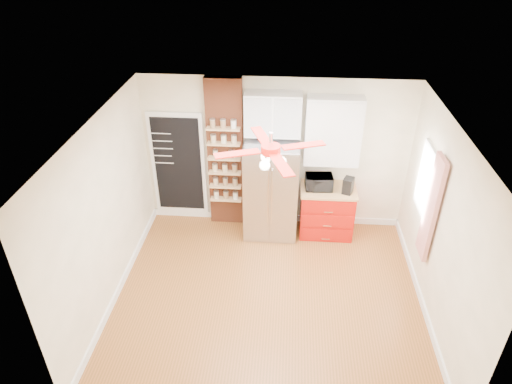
# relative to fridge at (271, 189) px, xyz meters

# --- Properties ---
(floor) EXTENTS (4.50, 4.50, 0.00)m
(floor) POSITION_rel_fridge_xyz_m (0.05, -1.63, -0.88)
(floor) COLOR #995527
(floor) RESTS_ON ground
(ceiling) EXTENTS (4.50, 4.50, 0.00)m
(ceiling) POSITION_rel_fridge_xyz_m (0.05, -1.63, 1.83)
(ceiling) COLOR white
(ceiling) RESTS_ON wall_back
(wall_back) EXTENTS (4.50, 0.02, 2.70)m
(wall_back) POSITION_rel_fridge_xyz_m (0.05, 0.37, 0.48)
(wall_back) COLOR #FFF0CD
(wall_back) RESTS_ON floor
(wall_front) EXTENTS (4.50, 0.02, 2.70)m
(wall_front) POSITION_rel_fridge_xyz_m (0.05, -3.63, 0.48)
(wall_front) COLOR #FFF0CD
(wall_front) RESTS_ON floor
(wall_left) EXTENTS (0.02, 4.00, 2.70)m
(wall_left) POSITION_rel_fridge_xyz_m (-2.20, -1.63, 0.48)
(wall_left) COLOR #FFF0CD
(wall_left) RESTS_ON floor
(wall_right) EXTENTS (0.02, 4.00, 2.70)m
(wall_right) POSITION_rel_fridge_xyz_m (2.30, -1.63, 0.48)
(wall_right) COLOR #FFF0CD
(wall_right) RESTS_ON floor
(chalkboard) EXTENTS (0.95, 0.05, 1.95)m
(chalkboard) POSITION_rel_fridge_xyz_m (-1.65, 0.33, 0.23)
(chalkboard) COLOR white
(chalkboard) RESTS_ON wall_back
(brick_pillar) EXTENTS (0.60, 0.16, 2.70)m
(brick_pillar) POSITION_rel_fridge_xyz_m (-0.80, 0.29, 0.48)
(brick_pillar) COLOR brown
(brick_pillar) RESTS_ON floor
(fridge) EXTENTS (0.90, 0.70, 1.75)m
(fridge) POSITION_rel_fridge_xyz_m (0.00, 0.00, 0.00)
(fridge) COLOR #A5A5A9
(fridge) RESTS_ON floor
(upper_glass_cabinet) EXTENTS (0.90, 0.35, 0.70)m
(upper_glass_cabinet) POSITION_rel_fridge_xyz_m (0.00, 0.20, 1.27)
(upper_glass_cabinet) COLOR white
(upper_glass_cabinet) RESTS_ON wall_back
(red_cabinet) EXTENTS (0.94, 0.64, 0.90)m
(red_cabinet) POSITION_rel_fridge_xyz_m (0.97, 0.05, -0.42)
(red_cabinet) COLOR #B01109
(red_cabinet) RESTS_ON floor
(upper_shelf_unit) EXTENTS (0.90, 0.30, 1.15)m
(upper_shelf_unit) POSITION_rel_fridge_xyz_m (0.97, 0.22, 1.00)
(upper_shelf_unit) COLOR white
(upper_shelf_unit) RESTS_ON wall_back
(window) EXTENTS (0.04, 0.75, 1.05)m
(window) POSITION_rel_fridge_xyz_m (2.28, -0.73, 0.68)
(window) COLOR white
(window) RESTS_ON wall_right
(curtain) EXTENTS (0.06, 0.40, 1.55)m
(curtain) POSITION_rel_fridge_xyz_m (2.23, -1.28, 0.57)
(curtain) COLOR red
(curtain) RESTS_ON wall_right
(ceiling_fan) EXTENTS (1.40, 1.40, 0.44)m
(ceiling_fan) POSITION_rel_fridge_xyz_m (0.05, -1.63, 1.55)
(ceiling_fan) COLOR silver
(ceiling_fan) RESTS_ON ceiling
(toaster_oven) EXTENTS (0.47, 0.34, 0.25)m
(toaster_oven) POSITION_rel_fridge_xyz_m (0.79, 0.04, 0.15)
(toaster_oven) COLOR black
(toaster_oven) RESTS_ON red_cabinet
(coffee_maker) EXTENTS (0.21, 0.23, 0.27)m
(coffee_maker) POSITION_rel_fridge_xyz_m (1.27, -0.05, 0.16)
(coffee_maker) COLOR black
(coffee_maker) RESTS_ON red_cabinet
(canister_left) EXTENTS (0.12, 0.12, 0.12)m
(canister_left) POSITION_rel_fridge_xyz_m (1.31, -0.02, 0.09)
(canister_left) COLOR #BA0A2B
(canister_left) RESTS_ON red_cabinet
(canister_right) EXTENTS (0.11, 0.11, 0.13)m
(canister_right) POSITION_rel_fridge_xyz_m (1.34, 0.10, 0.09)
(canister_right) COLOR #B10D09
(canister_right) RESTS_ON red_cabinet
(pantry_jar_oats) EXTENTS (0.10, 0.10, 0.11)m
(pantry_jar_oats) POSITION_rel_fridge_xyz_m (-0.95, 0.17, 0.55)
(pantry_jar_oats) COLOR beige
(pantry_jar_oats) RESTS_ON brick_pillar
(pantry_jar_beans) EXTENTS (0.10, 0.10, 0.12)m
(pantry_jar_beans) POSITION_rel_fridge_xyz_m (-0.68, 0.15, 0.56)
(pantry_jar_beans) COLOR #92684A
(pantry_jar_beans) RESTS_ON brick_pillar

